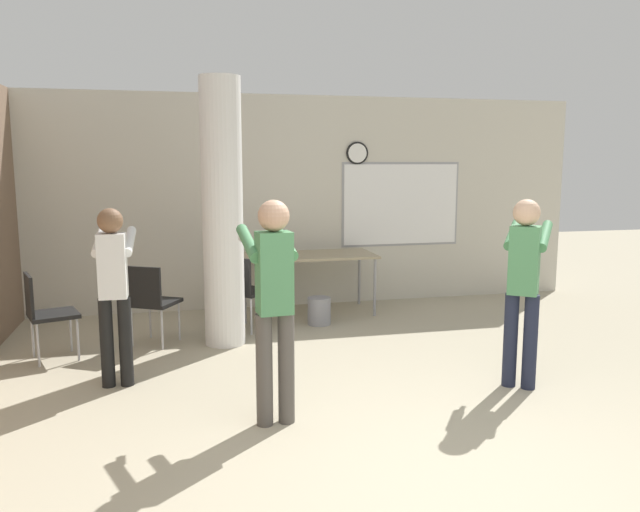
# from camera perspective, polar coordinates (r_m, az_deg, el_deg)

# --- Properties ---
(ground_plane) EXTENTS (24.00, 24.00, 0.00)m
(ground_plane) POSITION_cam_1_polar(r_m,az_deg,el_deg) (4.05, 12.54, -20.21)
(ground_plane) COLOR #ADA389
(wall_back) EXTENTS (8.00, 0.15, 2.80)m
(wall_back) POSITION_cam_1_polar(r_m,az_deg,el_deg) (8.41, -2.12, 4.96)
(wall_back) COLOR beige
(wall_back) RESTS_ON ground_plane
(support_pillar) EXTENTS (0.43, 0.43, 2.80)m
(support_pillar) POSITION_cam_1_polar(r_m,az_deg,el_deg) (6.61, -8.90, 3.85)
(support_pillar) COLOR white
(support_pillar) RESTS_ON ground_plane
(folding_table) EXTENTS (1.76, 0.80, 0.77)m
(folding_table) POSITION_cam_1_polar(r_m,az_deg,el_deg) (7.94, -1.33, -0.19)
(folding_table) COLOR tan
(folding_table) RESTS_ON ground_plane
(bottle_on_table) EXTENTS (0.07, 0.07, 0.23)m
(bottle_on_table) POSITION_cam_1_polar(r_m,az_deg,el_deg) (7.80, -3.05, 0.65)
(bottle_on_table) COLOR black
(bottle_on_table) RESTS_ON folding_table
(waste_bin) EXTENTS (0.28, 0.28, 0.33)m
(waste_bin) POSITION_cam_1_polar(r_m,az_deg,el_deg) (7.51, -0.08, -5.04)
(waste_bin) COLOR gray
(waste_bin) RESTS_ON ground_plane
(chair_table_left) EXTENTS (0.62, 0.62, 0.87)m
(chair_table_left) POSITION_cam_1_polar(r_m,az_deg,el_deg) (7.22, -6.98, -2.85)
(chair_table_left) COLOR black
(chair_table_left) RESTS_ON ground_plane
(chair_by_left_wall) EXTENTS (0.56, 0.56, 0.87)m
(chair_by_left_wall) POSITION_cam_1_polar(r_m,az_deg,el_deg) (6.66, -23.83, -4.51)
(chair_by_left_wall) COLOR black
(chair_by_left_wall) RESTS_ON ground_plane
(chair_near_pillar) EXTENTS (0.60, 0.60, 0.87)m
(chair_near_pillar) POSITION_cam_1_polar(r_m,az_deg,el_deg) (6.83, -15.19, -3.76)
(chair_near_pillar) COLOR black
(chair_near_pillar) RESTS_ON ground_plane
(person_watching_back) EXTENTS (0.35, 0.58, 1.55)m
(person_watching_back) POSITION_cam_1_polar(r_m,az_deg,el_deg) (5.63, -18.35, -2.32)
(person_watching_back) COLOR black
(person_watching_back) RESTS_ON ground_plane
(person_playing_side) EXTENTS (0.59, 0.66, 1.63)m
(person_playing_side) POSITION_cam_1_polar(r_m,az_deg,el_deg) (5.58, 18.13, -1.92)
(person_playing_side) COLOR #1E2338
(person_playing_side) RESTS_ON ground_plane
(person_playing_front) EXTENTS (0.40, 0.65, 1.67)m
(person_playing_front) POSITION_cam_1_polar(r_m,az_deg,el_deg) (4.57, -4.27, -3.47)
(person_playing_front) COLOR #514C47
(person_playing_front) RESTS_ON ground_plane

